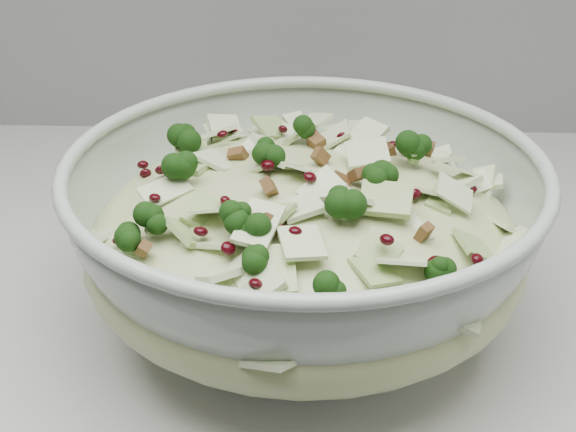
{
  "coord_description": "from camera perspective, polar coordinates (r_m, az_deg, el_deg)",
  "views": [
    {
      "loc": [
        0.49,
        1.1,
        1.27
      ],
      "look_at": [
        0.47,
        1.59,
        1.0
      ],
      "focal_mm": 50.0,
      "sensor_mm": 36.0,
      "label": 1
    }
  ],
  "objects": [
    {
      "name": "salad",
      "position": [
        0.57,
        1.19,
        0.24
      ],
      "size": [
        0.32,
        0.32,
        0.14
      ],
      "rotation": [
        0.0,
        0.0,
        0.02
      ],
      "color": "#C2CF8D",
      "rests_on": "mixing_bowl"
    },
    {
      "name": "mixing_bowl",
      "position": [
        0.58,
        1.17,
        -1.67
      ],
      "size": [
        0.36,
        0.36,
        0.14
      ],
      "rotation": [
        0.0,
        0.0,
        -0.06
      ],
      "color": "#A3B3A5",
      "rests_on": "counter"
    }
  ]
}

